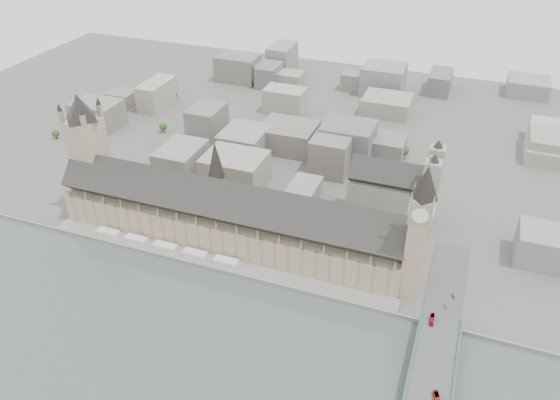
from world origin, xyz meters
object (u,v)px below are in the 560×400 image
(palace_of_westminster, at_px, (228,218))
(red_bus_north, at_px, (432,319))
(elizabeth_tower, at_px, (419,225))
(red_bus_south, at_px, (437,400))
(car_approach, at_px, (453,297))
(victoria_tower, at_px, (88,149))
(westminster_abbey, at_px, (395,192))

(palace_of_westminster, relative_size, red_bus_north, 26.37)
(elizabeth_tower, bearing_deg, palace_of_westminster, 175.15)
(red_bus_south, distance_m, car_approach, 84.17)
(red_bus_south, bearing_deg, palace_of_westminster, 132.24)
(victoria_tower, distance_m, red_bus_north, 285.95)
(elizabeth_tower, relative_size, westminster_abbey, 1.58)
(red_bus_north, bearing_deg, victoria_tower, 168.47)
(victoria_tower, relative_size, red_bus_south, 9.16)
(palace_of_westminster, height_order, red_bus_south, palace_of_westminster)
(elizabeth_tower, height_order, victoria_tower, elizabeth_tower)
(elizabeth_tower, distance_m, westminster_abbey, 96.91)
(palace_of_westminster, xyz_separation_m, red_bus_north, (156.61, -41.13, -11.06))
(elizabeth_tower, bearing_deg, red_bus_north, -57.69)
(elizabeth_tower, xyz_separation_m, westminster_abbey, (-27.08, 87.00, -33.01))
(palace_of_westminster, distance_m, victoria_tower, 126.41)
(palace_of_westminster, xyz_separation_m, westminster_abbey, (110.92, 75.30, 2.38))
(victoria_tower, relative_size, red_bus_north, 9.95)
(elizabeth_tower, distance_m, victoria_tower, 260.64)
(westminster_abbey, bearing_deg, victoria_tower, -163.50)
(victoria_tower, xyz_separation_m, red_bus_north, (278.61, -47.43, -43.56))
(palace_of_westminster, xyz_separation_m, car_approach, (166.80, -14.99, -11.83))
(victoria_tower, bearing_deg, red_bus_north, -9.66)
(red_bus_south, bearing_deg, elizabeth_tower, 91.12)
(victoria_tower, relative_size, westminster_abbey, 1.47)
(red_bus_south, bearing_deg, red_bus_north, 82.79)
(westminster_abbey, height_order, red_bus_north, westminster_abbey)
(victoria_tower, relative_size, car_approach, 23.11)
(victoria_tower, height_order, red_bus_south, victoria_tower)
(red_bus_north, distance_m, red_bus_south, 58.88)
(palace_of_westminster, bearing_deg, red_bus_south, -30.76)
(elizabeth_tower, relative_size, victoria_tower, 1.07)
(elizabeth_tower, height_order, red_bus_north, elizabeth_tower)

